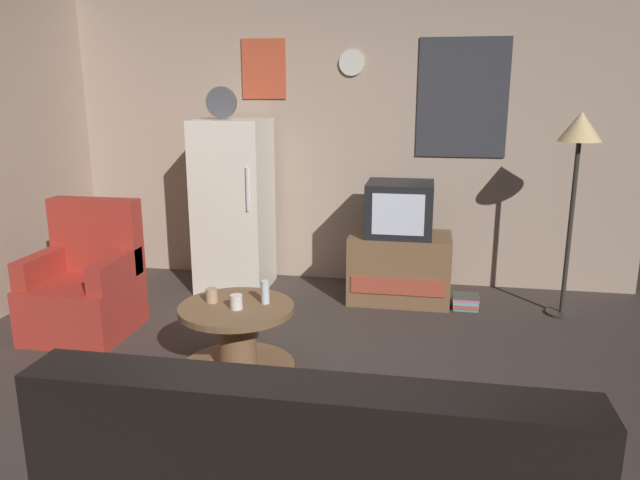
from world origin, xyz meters
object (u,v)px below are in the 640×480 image
object	(u,v)px
tv_stand	(399,267)
coffee_table	(237,338)
fridge	(234,205)
mug_ceramic_white	(236,302)
wine_glass	(265,292)
book_stack	(465,302)
armchair	(86,287)
crt_tv	(400,209)
mug_ceramic_tan	(212,295)
standing_lamp	(579,143)

from	to	relation	value
tv_stand	coffee_table	xyz separation A→B (m)	(-0.94, -1.53, -0.06)
fridge	mug_ceramic_white	size ratio (longest dim) A/B	19.67
tv_stand	wine_glass	world-z (taller)	wine_glass
wine_glass	book_stack	distance (m)	1.93
tv_stand	armchair	size ratio (longest dim) A/B	0.88
crt_tv	wine_glass	size ratio (longest dim) A/B	3.60
mug_ceramic_white	crt_tv	bearing A→B (deg)	60.30
coffee_table	armchair	world-z (taller)	armchair
mug_ceramic_tan	armchair	world-z (taller)	armchair
fridge	mug_ceramic_tan	distance (m)	1.65
wine_glass	mug_ceramic_white	distance (m)	0.20
standing_lamp	mug_ceramic_tan	distance (m)	2.91
standing_lamp	book_stack	bearing A→B (deg)	-179.74
fridge	coffee_table	xyz separation A→B (m)	(0.53, -1.62, -0.53)
fridge	coffee_table	size ratio (longest dim) A/B	2.46
wine_glass	fridge	bearing A→B (deg)	114.33
fridge	armchair	bearing A→B (deg)	-123.16
armchair	tv_stand	bearing A→B (deg)	25.89
armchair	mug_ceramic_tan	bearing A→B (deg)	-20.20
armchair	book_stack	xyz separation A→B (m)	(2.79, 0.95, -0.28)
crt_tv	mug_ceramic_white	distance (m)	1.85
mug_ceramic_tan	armchair	distance (m)	1.21
coffee_table	fridge	bearing A→B (deg)	108.16
crt_tv	mug_ceramic_tan	distance (m)	1.88
standing_lamp	book_stack	xyz separation A→B (m)	(-0.75, -0.00, -1.30)
tv_stand	book_stack	distance (m)	0.61
wine_glass	armchair	size ratio (longest dim) A/B	0.16
mug_ceramic_tan	coffee_table	bearing A→B (deg)	-10.61
tv_stand	book_stack	bearing A→B (deg)	-13.43
fridge	crt_tv	distance (m)	1.46
coffee_table	mug_ceramic_white	bearing A→B (deg)	-70.14
tv_stand	mug_ceramic_tan	distance (m)	1.88
crt_tv	wine_glass	bearing A→B (deg)	-117.38
mug_ceramic_tan	book_stack	world-z (taller)	mug_ceramic_tan
standing_lamp	wine_glass	bearing A→B (deg)	-147.24
tv_stand	wine_glass	distance (m)	1.67
mug_ceramic_tan	tv_stand	bearing A→B (deg)	53.53
coffee_table	mug_ceramic_white	size ratio (longest dim) A/B	8.00
standing_lamp	coffee_table	bearing A→B (deg)	-147.94
fridge	coffee_table	bearing A→B (deg)	-71.84
mug_ceramic_white	book_stack	world-z (taller)	mug_ceramic_white
book_stack	crt_tv	bearing A→B (deg)	166.99
crt_tv	standing_lamp	size ratio (longest dim) A/B	0.34
fridge	standing_lamp	size ratio (longest dim) A/B	1.11
coffee_table	mug_ceramic_tan	size ratio (longest dim) A/B	8.00
tv_stand	book_stack	xyz separation A→B (m)	(0.55, -0.13, -0.22)
wine_glass	mug_ceramic_tan	xyz separation A→B (m)	(-0.34, -0.04, -0.03)
crt_tv	mug_ceramic_white	xyz separation A→B (m)	(-0.91, -1.59, -0.30)
mug_ceramic_tan	standing_lamp	bearing A→B (deg)	29.65
fridge	crt_tv	size ratio (longest dim) A/B	3.28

